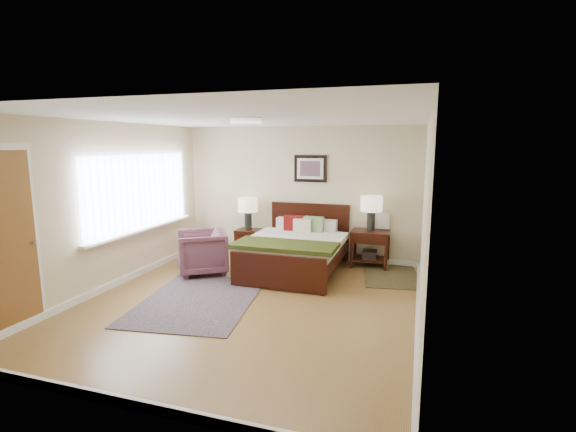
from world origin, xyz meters
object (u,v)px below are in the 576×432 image
(lamp_right, at_px, (371,206))
(lamp_left, at_px, (248,207))
(bed, at_px, (296,244))
(rug_persian, at_px, (199,300))
(nightstand_right, at_px, (370,245))
(nightstand_left, at_px, (248,236))
(armchair, at_px, (202,252))

(lamp_right, bearing_deg, lamp_left, 180.00)
(bed, distance_m, rug_persian, 1.98)
(lamp_left, bearing_deg, nightstand_right, -0.34)
(nightstand_left, bearing_deg, nightstand_right, 0.13)
(lamp_right, relative_size, rug_persian, 0.29)
(lamp_left, height_order, armchair, lamp_left)
(nightstand_right, distance_m, lamp_left, 2.42)
(bed, relative_size, lamp_right, 3.20)
(nightstand_right, xyz_separation_m, rug_persian, (-2.09, -2.41, -0.39))
(nightstand_right, height_order, armchair, armchair)
(lamp_left, relative_size, lamp_right, 1.00)
(rug_persian, bearing_deg, bed, 53.50)
(nightstand_left, height_order, lamp_right, lamp_right)
(bed, xyz_separation_m, nightstand_left, (-1.18, 0.71, -0.07))
(nightstand_left, xyz_separation_m, lamp_left, (0.00, 0.02, 0.56))
(rug_persian, bearing_deg, nightstand_right, 41.12)
(nightstand_left, bearing_deg, armchair, -104.34)
(bed, distance_m, nightstand_left, 1.38)
(armchair, bearing_deg, nightstand_right, 81.87)
(lamp_left, bearing_deg, armchair, -104.13)
(nightstand_left, bearing_deg, lamp_left, 90.00)
(bed, bearing_deg, nightstand_right, 31.53)
(lamp_left, bearing_deg, lamp_right, 0.00)
(nightstand_left, height_order, nightstand_right, nightstand_right)
(armchair, bearing_deg, nightstand_left, 132.53)
(nightstand_left, distance_m, armchair, 1.28)
(lamp_left, xyz_separation_m, rug_persian, (0.26, -2.42, -0.96))
(lamp_right, distance_m, armchair, 3.04)
(lamp_left, distance_m, rug_persian, 2.62)
(nightstand_left, xyz_separation_m, nightstand_right, (2.35, 0.01, -0.02))
(lamp_left, xyz_separation_m, armchair, (-0.32, -1.26, -0.61))
(bed, relative_size, armchair, 2.44)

